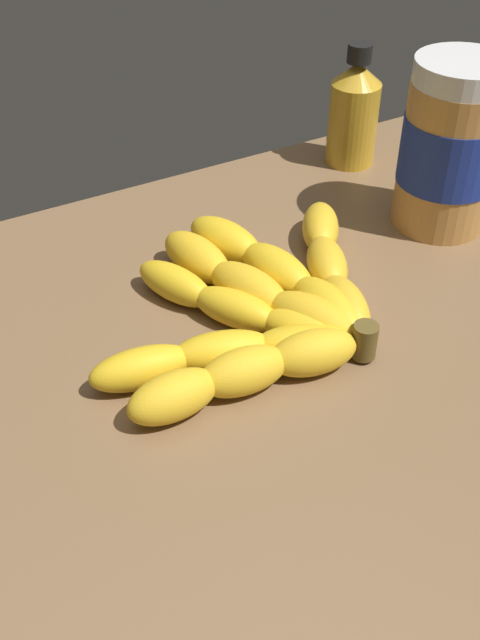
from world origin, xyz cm
name	(u,v)px	position (x,y,z in cm)	size (l,w,h in cm)	color
ground_plane	(263,355)	(0.00, 0.00, -1.77)	(76.30, 57.06, 3.54)	brown
banana_bunch	(263,305)	(1.13, 2.05, 1.75)	(30.35, 23.93, 3.68)	gold
peanut_butter_jar	(451,147)	(24.45, 7.21, 8.07)	(9.41, 9.41, 16.34)	#BF8442
honey_bottle	(354,112)	(24.28, 22.06, 5.92)	(5.46, 5.46, 13.29)	gold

